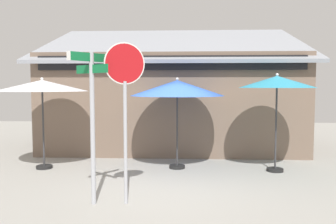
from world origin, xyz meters
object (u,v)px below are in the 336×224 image
(patio_umbrella_royal_blue_center, at_px, (177,88))
(stop_sign, at_px, (125,92))
(street_sign_post, at_px, (92,111))
(patio_umbrella_teal_right, at_px, (277,83))
(patio_umbrella_ivory_left, at_px, (42,86))

(patio_umbrella_royal_blue_center, bearing_deg, stop_sign, -107.39)
(patio_umbrella_royal_blue_center, bearing_deg, street_sign_post, -117.11)
(street_sign_post, height_order, patio_umbrella_royal_blue_center, street_sign_post)
(patio_umbrella_teal_right, bearing_deg, street_sign_post, -146.27)
(stop_sign, height_order, patio_umbrella_royal_blue_center, stop_sign)
(patio_umbrella_ivory_left, bearing_deg, street_sign_post, -52.83)
(patio_umbrella_ivory_left, bearing_deg, patio_umbrella_royal_blue_center, 3.25)
(street_sign_post, xyz_separation_m, stop_sign, (0.62, 0.06, 0.36))
(patio_umbrella_royal_blue_center, bearing_deg, patio_umbrella_teal_right, -5.10)
(patio_umbrella_teal_right, bearing_deg, patio_umbrella_ivory_left, 179.77)
(patio_umbrella_teal_right, bearing_deg, patio_umbrella_royal_blue_center, 174.90)
(street_sign_post, height_order, patio_umbrella_ivory_left, street_sign_post)
(stop_sign, bearing_deg, patio_umbrella_teal_right, 37.48)
(stop_sign, bearing_deg, patio_umbrella_ivory_left, 135.03)
(patio_umbrella_ivory_left, height_order, patio_umbrella_royal_blue_center, patio_umbrella_ivory_left)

